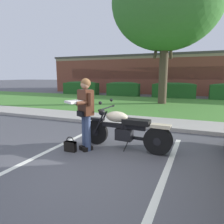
{
  "coord_description": "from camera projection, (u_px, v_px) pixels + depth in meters",
  "views": [
    {
      "loc": [
        1.57,
        -3.19,
        1.76
      ],
      "look_at": [
        -0.26,
        1.41,
        0.85
      ],
      "focal_mm": 31.77,
      "sensor_mm": 36.0,
      "label": 1
    }
  ],
  "objects": [
    {
      "name": "ground_plane",
      "position": [
        97.0,
        169.0,
        3.81
      ],
      "size": [
        140.0,
        140.0,
        0.0
      ],
      "primitive_type": "plane",
      "color": "#4C4C51"
    },
    {
      "name": "curb_strip",
      "position": [
        139.0,
        126.0,
        6.8
      ],
      "size": [
        60.0,
        0.2,
        0.12
      ],
      "primitive_type": "cube",
      "color": "#ADA89E",
      "rests_on": "ground"
    },
    {
      "name": "concrete_walk",
      "position": [
        145.0,
        121.0,
        7.58
      ],
      "size": [
        60.0,
        1.5,
        0.08
      ],
      "primitive_type": "cube",
      "color": "#ADA89E",
      "rests_on": "ground"
    },
    {
      "name": "grass_lawn",
      "position": [
        162.0,
        105.0,
        11.89
      ],
      "size": [
        60.0,
        7.94,
        0.06
      ],
      "primitive_type": "cube",
      "color": "#478433",
      "rests_on": "ground"
    },
    {
      "name": "stall_stripe_0",
      "position": [
        43.0,
        154.0,
        4.53
      ],
      "size": [
        0.32,
        4.4,
        0.01
      ],
      "primitive_type": "cube",
      "rotation": [
        0.0,
        0.0,
        -0.05
      ],
      "color": "silver",
      "rests_on": "ground"
    },
    {
      "name": "stall_stripe_1",
      "position": [
        165.0,
        175.0,
        3.54
      ],
      "size": [
        0.32,
        4.4,
        0.01
      ],
      "primitive_type": "cube",
      "rotation": [
        0.0,
        0.0,
        -0.05
      ],
      "color": "silver",
      "rests_on": "ground"
    },
    {
      "name": "motorcycle",
      "position": [
        129.0,
        130.0,
        4.73
      ],
      "size": [
        2.24,
        0.82,
        1.18
      ],
      "color": "black",
      "rests_on": "ground"
    },
    {
      "name": "rider_person",
      "position": [
        85.0,
        109.0,
        4.59
      ],
      "size": [
        0.59,
        0.67,
        1.7
      ],
      "color": "black",
      "rests_on": "ground"
    },
    {
      "name": "handbag",
      "position": [
        70.0,
        145.0,
        4.65
      ],
      "size": [
        0.28,
        0.13,
        0.36
      ],
      "color": "black",
      "rests_on": "ground"
    },
    {
      "name": "shade_tree",
      "position": [
        166.0,
        3.0,
        11.34
      ],
      "size": [
        6.3,
        6.3,
        8.55
      ],
      "color": "#4C3D2D",
      "rests_on": "ground"
    },
    {
      "name": "hedge_left",
      "position": [
        81.0,
        88.0,
        18.65
      ],
      "size": [
        3.39,
        0.9,
        1.24
      ],
      "color": "#235623",
      "rests_on": "ground"
    },
    {
      "name": "hedge_center_left",
      "position": [
        123.0,
        89.0,
        17.12
      ],
      "size": [
        2.79,
        0.9,
        1.24
      ],
      "color": "#235623",
      "rests_on": "ground"
    },
    {
      "name": "hedge_center_right",
      "position": [
        174.0,
        90.0,
        15.6
      ],
      "size": [
        3.28,
        0.9,
        1.24
      ],
      "color": "#235623",
      "rests_on": "ground"
    },
    {
      "name": "brick_building",
      "position": [
        184.0,
        74.0,
        21.27
      ],
      "size": [
        27.21,
        8.4,
        3.8
      ],
      "color": "brown",
      "rests_on": "ground"
    }
  ]
}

